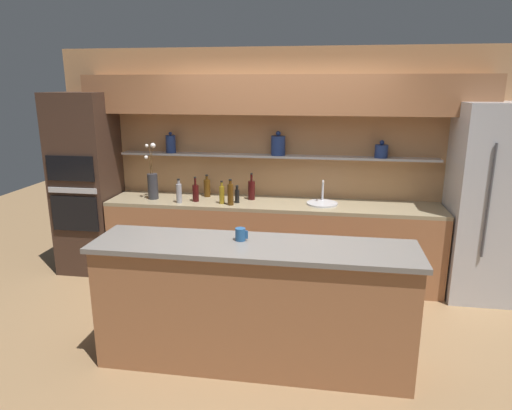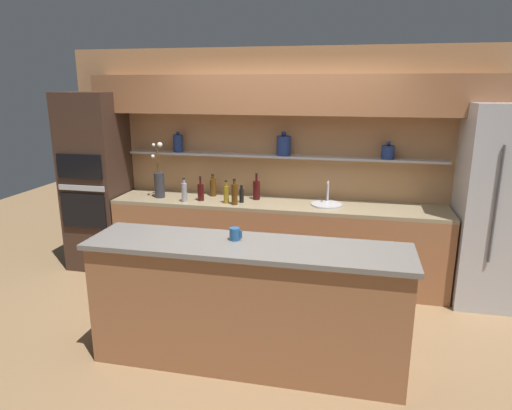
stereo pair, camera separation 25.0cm
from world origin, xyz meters
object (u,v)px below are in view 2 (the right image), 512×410
(bottle_wine_1, at_px, (201,192))
(coffee_mug, at_px, (235,234))
(bottle_spirit_5, at_px, (234,194))
(bottle_wine_2, at_px, (257,190))
(oven_tower, at_px, (97,182))
(flower_vase, at_px, (159,182))
(refrigerator, at_px, (500,207))
(bottle_spirit_3, at_px, (184,192))
(bottle_sauce_6, at_px, (242,195))
(bottle_oil_4, at_px, (226,194))
(sink_fixture, at_px, (327,203))
(bottle_spirit_0, at_px, (213,187))

(bottle_wine_1, distance_m, coffee_mug, 1.71)
(bottle_spirit_5, distance_m, coffee_mug, 1.46)
(bottle_wine_2, bearing_deg, oven_tower, -177.05)
(flower_vase, xyz_separation_m, bottle_wine_1, (0.52, -0.04, -0.08))
(refrigerator, distance_m, oven_tower, 4.48)
(bottle_spirit_3, bearing_deg, bottle_wine_1, 29.20)
(oven_tower, xyz_separation_m, bottle_wine_2, (1.96, 0.10, -0.02))
(flower_vase, bearing_deg, bottle_sauce_6, -1.62)
(bottle_spirit_3, height_order, bottle_sauce_6, bottle_spirit_3)
(bottle_oil_4, bearing_deg, flower_vase, 173.76)
(bottle_wine_2, distance_m, bottle_sauce_6, 0.22)
(sink_fixture, relative_size, bottle_wine_1, 1.20)
(bottle_spirit_3, bearing_deg, coffee_mug, -55.61)
(oven_tower, height_order, bottle_wine_2, oven_tower)
(bottle_wine_1, relative_size, bottle_spirit_5, 0.98)
(sink_fixture, bearing_deg, bottle_spirit_0, 173.82)
(bottle_wine_2, xyz_separation_m, bottle_sauce_6, (-0.13, -0.17, -0.03))
(refrigerator, height_order, bottle_oil_4, refrigerator)
(oven_tower, relative_size, bottle_wine_1, 7.52)
(bottle_spirit_0, relative_size, bottle_wine_1, 0.93)
(refrigerator, height_order, bottle_sauce_6, refrigerator)
(bottle_spirit_0, xyz_separation_m, bottle_wine_1, (-0.07, -0.24, -0.01))
(bottle_spirit_0, distance_m, bottle_spirit_5, 0.49)
(bottle_wine_2, height_order, bottle_spirit_3, bottle_wine_2)
(bottle_spirit_3, bearing_deg, oven_tower, 171.62)
(bottle_wine_1, relative_size, bottle_sauce_6, 1.42)
(bottle_wine_2, height_order, bottle_sauce_6, bottle_wine_2)
(bottle_spirit_0, height_order, bottle_spirit_5, bottle_spirit_5)
(bottle_wine_1, height_order, bottle_wine_2, bottle_wine_2)
(coffee_mug, bearing_deg, bottle_spirit_5, 105.22)
(bottle_wine_2, relative_size, bottle_sauce_6, 1.55)
(bottle_spirit_3, bearing_deg, flower_vase, 159.64)
(sink_fixture, bearing_deg, oven_tower, -179.76)
(flower_vase, distance_m, sink_fixture, 1.94)
(bottle_spirit_0, distance_m, bottle_sauce_6, 0.47)
(bottle_spirit_5, distance_m, bottle_sauce_6, 0.12)
(bottle_spirit_3, bearing_deg, bottle_oil_4, 4.85)
(sink_fixture, relative_size, bottle_spirit_0, 1.29)
(sink_fixture, relative_size, bottle_sauce_6, 1.71)
(bottle_spirit_0, bearing_deg, oven_tower, -173.71)
(bottle_sauce_6, bearing_deg, oven_tower, 177.73)
(bottle_spirit_5, bearing_deg, coffee_mug, -74.78)
(refrigerator, distance_m, bottle_spirit_5, 2.71)
(bottle_spirit_0, bearing_deg, bottle_oil_4, -49.88)
(coffee_mug, bearing_deg, bottle_sauce_6, 102.32)
(sink_fixture, relative_size, bottle_oil_4, 1.31)
(flower_vase, bearing_deg, bottle_wine_1, -4.46)
(oven_tower, relative_size, bottle_sauce_6, 10.69)
(bottle_wine_2, distance_m, bottle_spirit_3, 0.82)
(oven_tower, xyz_separation_m, bottle_sauce_6, (1.83, -0.07, -0.05))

